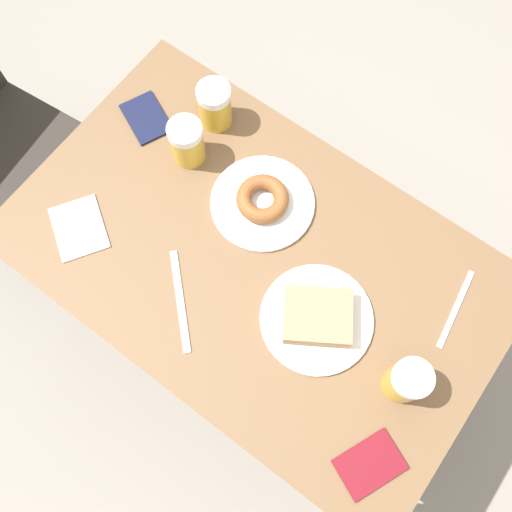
# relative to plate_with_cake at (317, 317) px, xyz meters

# --- Properties ---
(ground_plane) EXTENTS (8.00, 8.00, 0.00)m
(ground_plane) POSITION_rel_plate_with_cake_xyz_m (0.03, 0.18, -0.75)
(ground_plane) COLOR gray
(table) EXTENTS (0.67, 1.09, 0.73)m
(table) POSITION_rel_plate_with_cake_xyz_m (0.03, 0.18, -0.09)
(table) COLOR brown
(table) RESTS_ON ground_plane
(plate_with_cake) EXTENTS (0.24, 0.24, 0.05)m
(plate_with_cake) POSITION_rel_plate_with_cake_xyz_m (0.00, 0.00, 0.00)
(plate_with_cake) COLOR white
(plate_with_cake) RESTS_ON table
(plate_with_donut) EXTENTS (0.24, 0.24, 0.04)m
(plate_with_donut) POSITION_rel_plate_with_cake_xyz_m (0.15, 0.25, -0.00)
(plate_with_donut) COLOR white
(plate_with_donut) RESTS_ON table
(beer_mug_left) EXTENTS (0.08, 0.08, 0.12)m
(beer_mug_left) POSITION_rel_plate_with_cake_xyz_m (-0.01, -0.21, 0.04)
(beer_mug_left) COLOR gold
(beer_mug_left) RESTS_ON table
(beer_mug_center) EXTENTS (0.08, 0.08, 0.12)m
(beer_mug_center) POSITION_rel_plate_with_cake_xyz_m (0.26, 0.47, 0.04)
(beer_mug_center) COLOR gold
(beer_mug_center) RESTS_ON table
(beer_mug_right) EXTENTS (0.08, 0.08, 0.12)m
(beer_mug_right) POSITION_rel_plate_with_cake_xyz_m (0.15, 0.46, 0.04)
(beer_mug_right) COLOR gold
(beer_mug_right) RESTS_ON table
(napkin_folded) EXTENTS (0.17, 0.17, 0.00)m
(napkin_folded) POSITION_rel_plate_with_cake_xyz_m (-0.14, 0.55, -0.02)
(napkin_folded) COLOR white
(napkin_folded) RESTS_ON table
(fork) EXTENTS (0.19, 0.04, 0.00)m
(fork) POSITION_rel_plate_with_cake_xyz_m (0.20, -0.23, -0.02)
(fork) COLOR silver
(fork) RESTS_ON table
(knife) EXTENTS (0.17, 0.18, 0.00)m
(knife) POSITION_rel_plate_with_cake_xyz_m (-0.14, 0.26, -0.02)
(knife) COLOR silver
(knife) RESTS_ON table
(passport_near_edge) EXTENTS (0.15, 0.13, 0.01)m
(passport_near_edge) POSITION_rel_plate_with_cake_xyz_m (-0.18, -0.25, -0.02)
(passport_near_edge) COLOR maroon
(passport_near_edge) RESTS_ON table
(passport_far_edge) EXTENTS (0.13, 0.15, 0.01)m
(passport_far_edge) POSITION_rel_plate_with_cake_xyz_m (0.17, 0.61, -0.02)
(passport_far_edge) COLOR #141938
(passport_far_edge) RESTS_ON table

